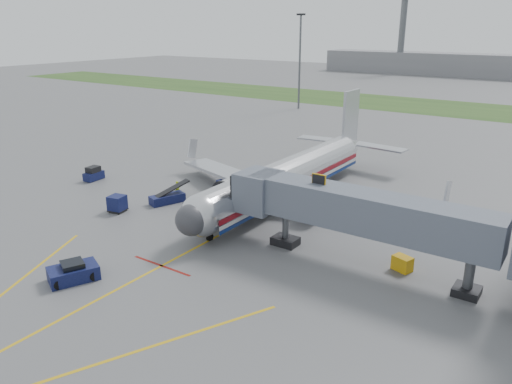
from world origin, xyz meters
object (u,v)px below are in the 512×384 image
Objects in this scene: belt_loader at (168,198)px; pushback_tug at (73,272)px; baggage_tug at (94,174)px; ramp_worker at (178,189)px; airliner at (288,176)px.

pushback_tug is at bearing -69.32° from belt_loader.
ramp_worker is (12.88, 1.15, 0.15)m from baggage_tug.
belt_loader reaches higher than pushback_tug.
airliner is 7.79× the size of belt_loader.
ramp_worker is (-0.42, 2.04, 0.36)m from belt_loader.
pushback_tug is at bearing -121.06° from ramp_worker.
baggage_tug is at bearing 134.31° from ramp_worker.
ramp_worker reaches higher than baggage_tug.
belt_loader is (-6.19, 16.40, -0.07)m from pushback_tug.
ramp_worker is (-6.61, 18.43, 0.29)m from pushback_tug.
ramp_worker is (-10.41, -6.17, -1.74)m from airliner.
baggage_tug is 1.40× the size of ramp_worker.
airliner is 12.23m from ramp_worker.
airliner reaches higher than belt_loader.
airliner is 8.73× the size of pushback_tug.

